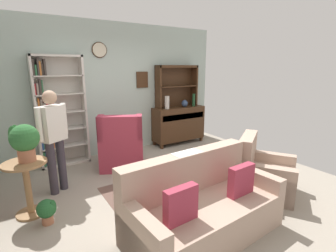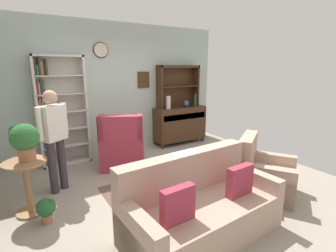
# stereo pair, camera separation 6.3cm
# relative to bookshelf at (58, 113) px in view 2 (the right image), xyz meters

# --- Properties ---
(ground_plane) EXTENTS (5.40, 4.60, 0.02)m
(ground_plane) POSITION_rel_bookshelf_xyz_m (1.29, -1.94, -1.04)
(ground_plane) COLOR #9E9384
(wall_back) EXTENTS (5.00, 0.09, 2.80)m
(wall_back) POSITION_rel_bookshelf_xyz_m (1.29, 0.19, 0.37)
(wall_back) COLOR #ADC1B7
(wall_back) RESTS_ON ground_plane
(area_rug) EXTENTS (2.43, 1.71, 0.01)m
(area_rug) POSITION_rel_bookshelf_xyz_m (1.49, -2.24, -1.03)
(area_rug) COLOR brown
(area_rug) RESTS_ON ground_plane
(bookshelf) EXTENTS (0.90, 0.30, 2.10)m
(bookshelf) POSITION_rel_bookshelf_xyz_m (0.00, 0.00, 0.00)
(bookshelf) COLOR silver
(bookshelf) RESTS_ON ground_plane
(sideboard) EXTENTS (1.30, 0.45, 0.92)m
(sideboard) POSITION_rel_bookshelf_xyz_m (2.76, -0.08, -0.52)
(sideboard) COLOR #422816
(sideboard) RESTS_ON ground_plane
(sideboard_hutch) EXTENTS (1.10, 0.26, 1.00)m
(sideboard_hutch) POSITION_rel_bookshelf_xyz_m (2.76, 0.02, 0.53)
(sideboard_hutch) COLOR #422816
(sideboard_hutch) RESTS_ON sideboard
(vase_tall) EXTENTS (0.11, 0.11, 0.30)m
(vase_tall) POSITION_rel_bookshelf_xyz_m (2.37, -0.16, 0.04)
(vase_tall) COLOR beige
(vase_tall) RESTS_ON sideboard
(vase_round) EXTENTS (0.15, 0.15, 0.17)m
(vase_round) POSITION_rel_bookshelf_xyz_m (2.89, -0.15, -0.03)
(vase_round) COLOR #33476B
(vase_round) RESTS_ON sideboard
(bottle_wine) EXTENTS (0.07, 0.07, 0.31)m
(bottle_wine) POSITION_rel_bookshelf_xyz_m (3.15, -0.17, 0.04)
(bottle_wine) COLOR #194223
(bottle_wine) RESTS_ON sideboard
(couch_floral) EXTENTS (1.85, 0.95, 0.90)m
(couch_floral) POSITION_rel_bookshelf_xyz_m (0.98, -3.10, -0.72)
(couch_floral) COLOR tan
(couch_floral) RESTS_ON ground_plane
(armchair_floral) EXTENTS (1.05, 1.06, 0.88)m
(armchair_floral) POSITION_rel_bookshelf_xyz_m (2.39, -2.87, -0.74)
(armchair_floral) COLOR tan
(armchair_floral) RESTS_ON ground_plane
(wingback_chair) EXTENTS (1.06, 1.07, 1.05)m
(wingback_chair) POSITION_rel_bookshelf_xyz_m (0.95, -0.81, -0.65)
(wingback_chair) COLOR #A33347
(wingback_chair) RESTS_ON ground_plane
(plant_stand) EXTENTS (0.52, 0.52, 0.73)m
(plant_stand) POSITION_rel_bookshelf_xyz_m (-0.66, -1.62, -0.59)
(plant_stand) COLOR #997047
(plant_stand) RESTS_ON ground_plane
(potted_plant_large) EXTENTS (0.34, 0.34, 0.48)m
(potted_plant_large) POSITION_rel_bookshelf_xyz_m (-0.63, -1.60, -0.03)
(potted_plant_large) COLOR #AD6B4C
(potted_plant_large) RESTS_ON plant_stand
(potted_plant_small) EXTENTS (0.23, 0.23, 0.32)m
(potted_plant_small) POSITION_rel_bookshelf_xyz_m (-0.50, -1.96, -0.85)
(potted_plant_small) COLOR #AD6B4C
(potted_plant_small) RESTS_ON ground_plane
(person_reading) EXTENTS (0.48, 0.35, 1.56)m
(person_reading) POSITION_rel_bookshelf_xyz_m (-0.24, -1.15, -0.13)
(person_reading) COLOR #38333D
(person_reading) RESTS_ON ground_plane
(coffee_table) EXTENTS (0.80, 0.50, 0.42)m
(coffee_table) POSITION_rel_bookshelf_xyz_m (1.24, -2.20, -0.68)
(coffee_table) COLOR #422816
(coffee_table) RESTS_ON ground_plane
(book_stack) EXTENTS (0.22, 0.15, 0.10)m
(book_stack) POSITION_rel_bookshelf_xyz_m (1.24, -2.25, -0.56)
(book_stack) COLOR #CC7233
(book_stack) RESTS_ON coffee_table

